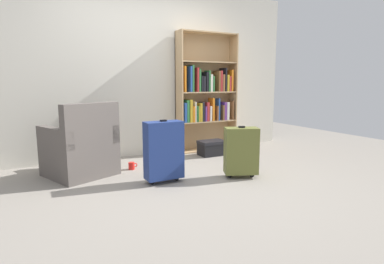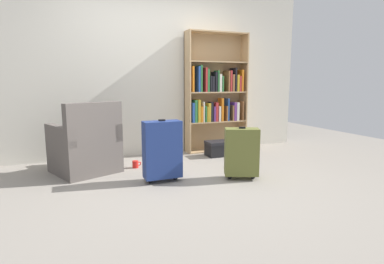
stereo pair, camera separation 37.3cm
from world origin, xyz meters
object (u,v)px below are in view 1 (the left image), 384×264
suitcase_olive (241,151)px  suitcase_navy_blue (164,150)px  storage_box (212,147)px  bookshelf (206,94)px  mug (132,166)px  armchair (81,150)px

suitcase_olive → suitcase_navy_blue: bearing=164.7°
storage_box → suitcase_navy_blue: (-1.18, -0.91, 0.25)m
suitcase_navy_blue → suitcase_olive: bearing=-15.3°
bookshelf → storage_box: 0.91m
mug → suitcase_navy_blue: size_ratio=0.17×
storage_box → suitcase_olive: bearing=-104.0°
suitcase_navy_blue → storage_box: bearing=37.6°
suitcase_navy_blue → suitcase_olive: suitcase_navy_blue is taller
armchair → mug: (0.62, -0.02, -0.27)m
armchair → suitcase_navy_blue: size_ratio=1.27×
storage_box → suitcase_navy_blue: 1.51m
armchair → suitcase_navy_blue: (0.79, -0.71, 0.06)m
suitcase_olive → bookshelf: bearing=75.7°
storage_box → bookshelf: bearing=74.7°
bookshelf → suitcase_navy_blue: bearing=-134.7°
mug → storage_box: storage_box is taller
bookshelf → armchair: bookshelf is taller
bookshelf → suitcase_navy_blue: size_ratio=2.66×
mug → suitcase_olive: size_ratio=0.19×
armchair → storage_box: size_ratio=2.24×
armchair → suitcase_navy_blue: 1.07m
bookshelf → suitcase_olive: bearing=-104.3°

